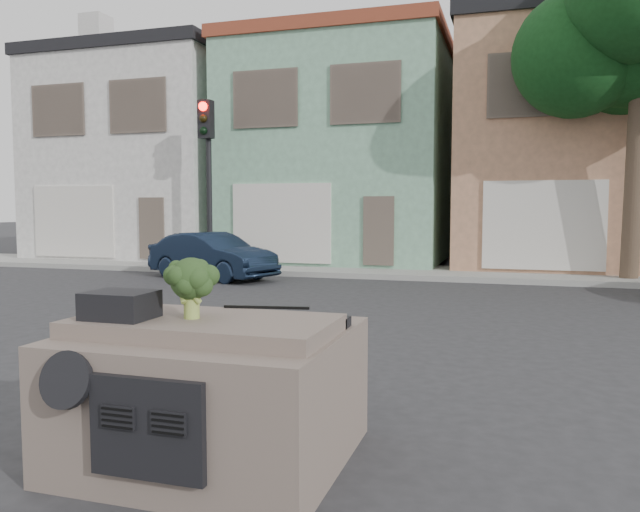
% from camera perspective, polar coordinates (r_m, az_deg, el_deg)
% --- Properties ---
extents(ground_plane, '(120.00, 120.00, 0.00)m').
position_cam_1_polar(ground_plane, '(7.81, 0.55, -9.87)').
color(ground_plane, '#303033').
rests_on(ground_plane, ground).
extents(sidewalk, '(40.00, 3.00, 0.15)m').
position_cam_1_polar(sidewalk, '(17.97, 10.18, -1.52)').
color(sidewalk, gray).
rests_on(sidewalk, ground).
extents(townhouse_white, '(7.20, 8.20, 7.55)m').
position_cam_1_polar(townhouse_white, '(25.49, -14.13, 8.50)').
color(townhouse_white, silver).
rests_on(townhouse_white, ground).
extents(townhouse_mint, '(7.20, 8.20, 7.55)m').
position_cam_1_polar(townhouse_mint, '(22.55, 2.61, 9.17)').
color(townhouse_mint, '#79AB8B').
rests_on(townhouse_mint, ground).
extents(townhouse_tan, '(7.20, 8.20, 7.55)m').
position_cam_1_polar(townhouse_tan, '(21.90, 22.22, 8.98)').
color(townhouse_tan, tan).
rests_on(townhouse_tan, ground).
extents(navy_sedan, '(4.02, 2.51, 1.25)m').
position_cam_1_polar(navy_sedan, '(17.10, -9.81, -2.07)').
color(navy_sedan, '#142034').
rests_on(navy_sedan, ground).
extents(traffic_signal, '(0.40, 0.40, 5.10)m').
position_cam_1_polar(traffic_signal, '(18.86, -10.23, 6.29)').
color(traffic_signal, black).
rests_on(traffic_signal, ground).
extents(tree_near, '(4.40, 4.00, 8.50)m').
position_cam_1_polar(tree_near, '(17.43, 26.98, 11.64)').
color(tree_near, '#113A15').
rests_on(tree_near, ground).
extents(car_dashboard, '(2.00, 1.80, 1.12)m').
position_cam_1_polar(car_dashboard, '(4.96, -9.62, -11.69)').
color(car_dashboard, '#6E5E54').
rests_on(car_dashboard, ground).
extents(instrument_hump, '(0.48, 0.38, 0.20)m').
position_cam_1_polar(instrument_hump, '(4.82, -17.81, -4.29)').
color(instrument_hump, black).
rests_on(instrument_hump, car_dashboard).
extents(wiper_arm, '(0.69, 0.15, 0.02)m').
position_cam_1_polar(wiper_arm, '(5.06, -4.92, -4.70)').
color(wiper_arm, black).
rests_on(wiper_arm, car_dashboard).
extents(broccoli, '(0.52, 0.52, 0.46)m').
position_cam_1_polar(broccoli, '(4.67, -11.68, -2.82)').
color(broccoli, '#203516').
rests_on(broccoli, car_dashboard).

